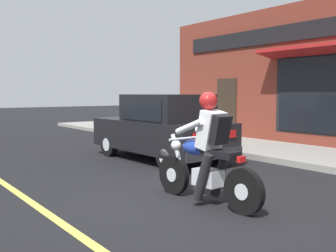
# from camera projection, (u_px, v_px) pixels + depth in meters

# --- Properties ---
(ground_plane) EXTENTS (80.00, 80.00, 0.00)m
(ground_plane) POSITION_uv_depth(u_px,v_px,m) (172.00, 198.00, 5.99)
(ground_plane) COLOR black
(sidewalk_curb) EXTENTS (2.60, 22.00, 0.14)m
(sidewalk_curb) POSITION_uv_depth(u_px,v_px,m) (244.00, 146.00, 11.32)
(sidewalk_curb) COLOR gray
(sidewalk_curb) RESTS_ON ground
(storefront_building) EXTENTS (1.25, 11.68, 4.20)m
(storefront_building) POSITION_uv_depth(u_px,v_px,m) (316.00, 75.00, 11.06)
(storefront_building) COLOR maroon
(storefront_building) RESTS_ON ground
(motorcycle_with_rider) EXTENTS (0.58, 2.02, 1.62)m
(motorcycle_with_rider) POSITION_uv_depth(u_px,v_px,m) (207.00, 157.00, 5.65)
(motorcycle_with_rider) COLOR black
(motorcycle_with_rider) RESTS_ON ground
(car_hatchback) EXTENTS (1.72, 3.82, 1.57)m
(car_hatchback) POSITION_uv_depth(u_px,v_px,m) (162.00, 128.00, 9.40)
(car_hatchback) COLOR black
(car_hatchback) RESTS_ON ground
(fire_hydrant) EXTENTS (0.36, 0.24, 0.88)m
(fire_hydrant) POSITION_uv_depth(u_px,v_px,m) (224.00, 129.00, 11.19)
(fire_hydrant) COLOR red
(fire_hydrant) RESTS_ON sidewalk_curb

